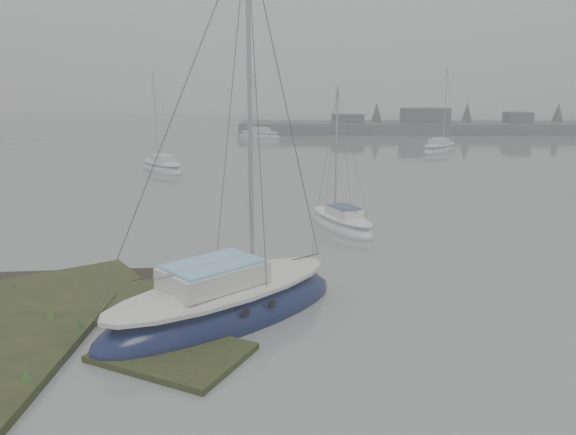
{
  "coord_description": "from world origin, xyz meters",
  "views": [
    {
      "loc": [
        3.57,
        -13.08,
        6.56
      ],
      "look_at": [
        3.21,
        6.59,
        1.8
      ],
      "focal_mm": 35.0,
      "sensor_mm": 36.0,
      "label": 1
    }
  ],
  "objects": [
    {
      "name": "ground",
      "position": [
        0.0,
        30.0,
        0.0
      ],
      "size": [
        160.0,
        160.0,
        0.0
      ],
      "primitive_type": "plane",
      "color": "slate",
      "rests_on": "ground"
    },
    {
      "name": "far_shoreline",
      "position": [
        26.84,
        61.9,
        0.85
      ],
      "size": [
        60.0,
        8.0,
        4.15
      ],
      "color": "#4C4F51",
      "rests_on": "ground"
    },
    {
      "name": "sailboat_main",
      "position": [
        1.49,
        1.73,
        0.35
      ],
      "size": [
        7.59,
        7.38,
        11.25
      ],
      "rotation": [
        0.0,
        0.0,
        -0.81
      ],
      "color": "#10173C",
      "rests_on": "ground"
    },
    {
      "name": "sailboat_white",
      "position": [
        5.59,
        11.94,
        0.21
      ],
      "size": [
        3.58,
        5.1,
        6.9
      ],
      "rotation": [
        0.0,
        0.0,
        0.45
      ],
      "color": "silver",
      "rests_on": "ground"
    },
    {
      "name": "sailboat_far_a",
      "position": [
        -6.73,
        28.84,
        0.25
      ],
      "size": [
        4.94,
        5.62,
        8.0
      ],
      "rotation": [
        0.0,
        0.0,
        0.66
      ],
      "color": "#B8BDC3",
      "rests_on": "ground"
    },
    {
      "name": "sailboat_far_b",
      "position": [
        17.16,
        41.14,
        0.27
      ],
      "size": [
        5.22,
        6.06,
        8.56
      ],
      "rotation": [
        0.0,
        0.0,
        -0.64
      ],
      "color": "#A7AAB1",
      "rests_on": "ground"
    },
    {
      "name": "sailboat_far_c",
      "position": [
        -1.13,
        55.18,
        0.25
      ],
      "size": [
        5.95,
        4.33,
        8.09
      ],
      "rotation": [
        0.0,
        0.0,
        1.09
      ],
      "color": "silver",
      "rests_on": "ground"
    }
  ]
}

